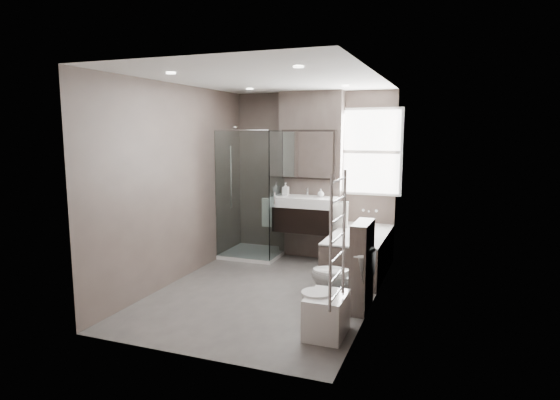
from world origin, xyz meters
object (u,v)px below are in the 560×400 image
at_px(bathtub, 359,251).
at_px(toilet, 340,277).
at_px(vanity, 304,213).
at_px(bidet, 326,314).

height_order(bathtub, toilet, toilet).
distance_m(vanity, bidet, 2.72).
distance_m(bathtub, toilet, 1.39).
bearing_deg(bathtub, vanity, 160.63).
height_order(toilet, bidet, toilet).
bearing_deg(bathtub, bidet, -87.62).
distance_m(vanity, toilet, 2.00).
xyz_separation_m(bathtub, bidet, (0.09, -2.14, -0.10)).
xyz_separation_m(bathtub, toilet, (0.05, -1.38, 0.04)).
xyz_separation_m(vanity, bathtub, (0.92, -0.33, -0.43)).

